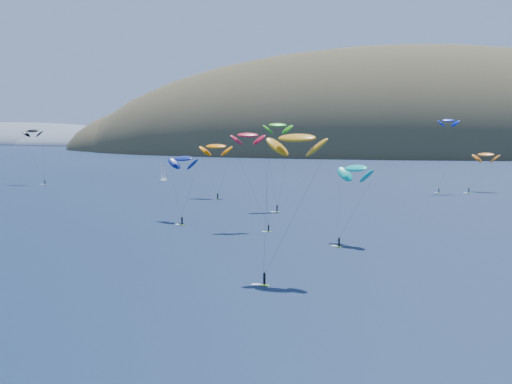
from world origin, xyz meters
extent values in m
plane|color=black|center=(0.00, 0.00, 0.00)|extent=(2800.00, 2800.00, 0.00)
ellipsoid|color=#3D3526|center=(20.00, 560.00, -12.60)|extent=(600.00, 300.00, 210.00)
ellipsoid|color=#3D3526|center=(-140.00, 590.00, -7.20)|extent=(340.00, 240.00, 120.00)
ellipsoid|color=slate|center=(-480.00, 760.00, -3.60)|extent=(400.00, 240.00, 60.00)
ellipsoid|color=slate|center=(-340.00, 720.00, -2.64)|extent=(240.00, 180.00, 44.00)
cube|color=white|center=(-79.66, 209.06, 0.30)|extent=(1.75, 6.46, 0.77)
cylinder|color=white|center=(-79.66, 209.49, 4.81)|extent=(0.12, 0.12, 9.03)
cube|color=#B0FF1C|center=(-37.87, 143.74, 0.04)|extent=(1.66, 0.70, 0.09)
cylinder|color=black|center=(-37.87, 143.74, 1.06)|extent=(0.38, 0.38, 1.73)
sphere|color=#8C6047|center=(-37.87, 143.74, 2.06)|extent=(0.29, 0.29, 0.29)
ellipsoid|color=orange|center=(-40.55, 151.68, 17.18)|extent=(11.22, 6.42, 5.92)
cube|color=#B0FF1C|center=(1.52, 24.32, 0.04)|extent=(1.64, 0.72, 0.09)
cylinder|color=black|center=(1.52, 24.32, 1.04)|extent=(0.37, 0.37, 1.70)
sphere|color=#8C6047|center=(1.52, 24.32, 2.02)|extent=(0.28, 0.28, 0.28)
ellipsoid|color=orange|center=(5.16, 32.91, 22.58)|extent=(10.35, 6.09, 5.43)
cube|color=#B0FF1C|center=(-12.89, 115.11, 0.04)|extent=(1.61, 1.07, 0.09)
cylinder|color=black|center=(-12.89, 115.11, 1.03)|extent=(0.37, 0.37, 1.67)
sphere|color=#8C6047|center=(-12.89, 115.11, 2.00)|extent=(0.28, 0.28, 0.28)
ellipsoid|color=green|center=(-14.18, 123.15, 24.44)|extent=(9.23, 7.07, 4.67)
cube|color=#B0FF1C|center=(34.32, 182.52, 0.03)|extent=(1.31, 0.64, 0.07)
cylinder|color=black|center=(34.32, 182.52, 0.82)|extent=(0.29, 0.29, 1.34)
sphere|color=#8C6047|center=(34.32, 182.52, 1.60)|extent=(0.23, 0.23, 0.23)
ellipsoid|color=#001BC6|center=(37.22, 186.46, 26.00)|extent=(8.12, 5.15, 4.20)
cube|color=#B0FF1C|center=(9.58, 61.39, 0.04)|extent=(1.40, 1.33, 0.08)
cylinder|color=black|center=(9.58, 61.39, 0.98)|extent=(0.35, 0.35, 1.60)
sphere|color=#8C6047|center=(9.58, 61.39, 1.91)|extent=(0.27, 0.27, 0.27)
ellipsoid|color=#02B3A5|center=(12.18, 69.32, 15.53)|extent=(10.01, 9.69, 5.31)
cube|color=#B0FF1C|center=(-8.22, 78.25, 0.04)|extent=(1.34, 0.79, 0.07)
cylinder|color=black|center=(-8.22, 78.25, 0.84)|extent=(0.30, 0.30, 1.38)
sphere|color=#8C6047|center=(-8.22, 78.25, 1.64)|extent=(0.23, 0.23, 0.23)
ellipsoid|color=red|center=(-14.33, 83.68, 22.17)|extent=(8.53, 6.01, 4.33)
cube|color=#B0FF1C|center=(-31.19, 84.80, 0.04)|extent=(1.64, 1.09, 0.09)
cylinder|color=black|center=(-31.19, 84.80, 1.04)|extent=(0.37, 0.37, 1.70)
sphere|color=#8C6047|center=(-31.19, 84.80, 2.03)|extent=(0.29, 0.29, 0.29)
ellipsoid|color=navy|center=(-33.90, 94.78, 15.88)|extent=(10.11, 7.75, 5.12)
cube|color=#B0FF1C|center=(44.82, 183.29, 0.04)|extent=(1.55, 0.87, 0.08)
cylinder|color=black|center=(44.82, 183.29, 0.98)|extent=(0.35, 0.35, 1.59)
sphere|color=#8C6047|center=(44.82, 183.29, 1.90)|extent=(0.27, 0.27, 0.27)
ellipsoid|color=orange|center=(51.29, 192.56, 13.47)|extent=(10.27, 7.04, 5.24)
cube|color=#B0FF1C|center=(-122.07, 184.85, 0.04)|extent=(1.52, 0.60, 0.08)
cylinder|color=black|center=(-122.07, 184.85, 0.97)|extent=(0.35, 0.35, 1.58)
sphere|color=#8C6047|center=(-122.07, 184.85, 1.88)|extent=(0.26, 0.26, 0.26)
ellipsoid|color=black|center=(-128.66, 188.10, 21.84)|extent=(8.52, 4.72, 4.54)
camera|label=1|loc=(22.52, -81.41, 24.92)|focal=50.00mm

